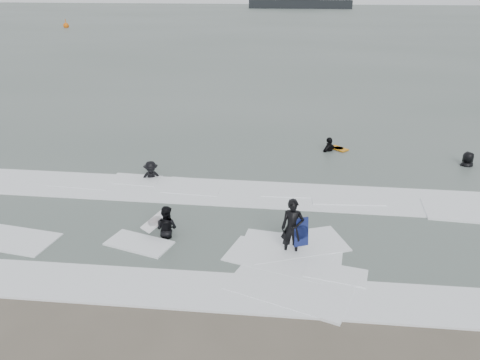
# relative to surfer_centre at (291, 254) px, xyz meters

# --- Properties ---
(ground) EXTENTS (320.00, 320.00, 0.00)m
(ground) POSITION_rel_surfer_centre_xyz_m (-2.08, -1.68, 0.00)
(ground) COLOR brown
(ground) RESTS_ON ground
(sea) EXTENTS (320.00, 320.00, 0.00)m
(sea) POSITION_rel_surfer_centre_xyz_m (-2.08, 78.32, 0.06)
(sea) COLOR #47544C
(sea) RESTS_ON ground
(surfer_centre) EXTENTS (0.74, 0.50, 1.98)m
(surfer_centre) POSITION_rel_surfer_centre_xyz_m (0.00, 0.00, 0.00)
(surfer_centre) COLOR black
(surfer_centre) RESTS_ON ground
(surfer_wading) EXTENTS (1.00, 0.88, 1.72)m
(surfer_wading) POSITION_rel_surfer_centre_xyz_m (-4.30, 0.61, 0.00)
(surfer_wading) COLOR black
(surfer_wading) RESTS_ON ground
(surfer_breaker) EXTENTS (1.27, 1.01, 1.72)m
(surfer_breaker) POSITION_rel_surfer_centre_xyz_m (-6.31, 5.41, 0.00)
(surfer_breaker) COLOR black
(surfer_breaker) RESTS_ON ground
(surfer_right_near) EXTENTS (1.11, 1.14, 1.92)m
(surfer_right_near) POSITION_rel_surfer_centre_xyz_m (1.75, 10.11, 0.00)
(surfer_right_near) COLOR black
(surfer_right_near) RESTS_ON ground
(surfer_right_far) EXTENTS (1.07, 0.87, 1.89)m
(surfer_right_far) POSITION_rel_surfer_centre_xyz_m (8.14, 8.72, 0.00)
(surfer_right_far) COLOR black
(surfer_right_far) RESTS_ON ground
(surf_foam) EXTENTS (30.03, 9.06, 0.09)m
(surf_foam) POSITION_rel_surfer_centre_xyz_m (-2.08, 2.02, 0.04)
(surf_foam) COLOR white
(surf_foam) RESTS_ON ground
(bodyboards) EXTENTS (7.94, 11.02, 1.25)m
(bodyboards) POSITION_rel_surfer_centre_xyz_m (-0.74, 3.70, 0.50)
(bodyboards) COLOR #10184B
(bodyboards) RESTS_ON ground
(buoy) EXTENTS (1.00, 1.00, 1.65)m
(buoy) POSITION_rel_surfer_centre_xyz_m (-41.87, 70.75, 0.42)
(buoy) COLOR #D55809
(buoy) RESTS_ON ground
(vessel_horizon) EXTENTS (30.03, 5.36, 4.07)m
(vessel_horizon) POSITION_rel_surfer_centre_xyz_m (-0.24, 135.61, 1.51)
(vessel_horizon) COLOR black
(vessel_horizon) RESTS_ON ground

